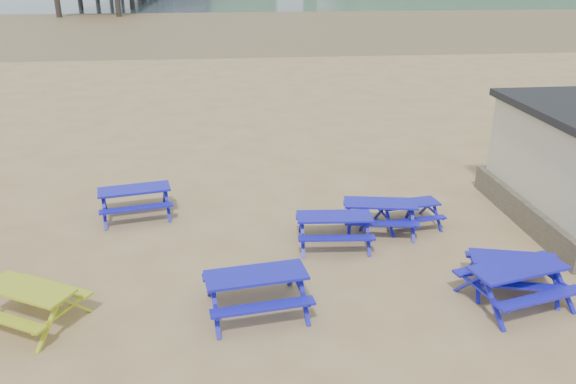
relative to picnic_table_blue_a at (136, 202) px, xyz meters
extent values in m
plane|color=tan|center=(3.50, -2.68, -0.41)|extent=(400.00, 400.00, 0.00)
plane|color=brown|center=(3.50, 52.32, -0.40)|extent=(400.00, 400.00, 0.00)
cube|color=#0810B6|center=(0.00, 0.00, 0.38)|extent=(2.04, 1.11, 0.05)
cube|color=#0810B6|center=(-0.12, 0.63, 0.08)|extent=(1.95, 0.63, 0.05)
cube|color=#0810B6|center=(0.12, -0.63, 0.08)|extent=(1.95, 0.63, 0.05)
cube|color=#0810B6|center=(6.52, -1.62, 0.36)|extent=(1.98, 1.04, 0.05)
cube|color=#0810B6|center=(6.63, -1.01, 0.06)|extent=(1.89, 0.58, 0.05)
cube|color=#0810B6|center=(6.42, -2.24, 0.06)|extent=(1.89, 0.58, 0.05)
cube|color=#0810B6|center=(7.37, -1.44, 0.23)|extent=(1.65, 0.83, 0.04)
cube|color=#0810B6|center=(7.29, -0.92, -0.01)|extent=(1.59, 0.44, 0.04)
cube|color=#0810B6|center=(7.44, -1.96, -0.01)|extent=(1.59, 0.44, 0.04)
cube|color=#0810B6|center=(3.09, -5.00, 0.42)|extent=(2.11, 1.05, 0.06)
cube|color=#0810B6|center=(3.00, -4.33, 0.10)|extent=(2.05, 0.55, 0.06)
cube|color=#0810B6|center=(3.18, -5.67, 0.10)|extent=(2.05, 0.55, 0.06)
cube|color=#0810B6|center=(8.62, -4.80, 0.33)|extent=(1.93, 1.14, 0.05)
cube|color=#0810B6|center=(8.77, -4.21, 0.05)|extent=(1.82, 0.70, 0.05)
cube|color=#0810B6|center=(8.47, -5.38, 0.05)|extent=(1.82, 0.70, 0.05)
cube|color=#0810B6|center=(8.44, -5.28, 0.41)|extent=(2.13, 1.23, 0.06)
cube|color=#0810B6|center=(8.28, -4.63, 0.10)|extent=(2.01, 0.75, 0.06)
cube|color=#0810B6|center=(8.59, -5.93, 0.10)|extent=(2.01, 0.75, 0.06)
cube|color=#9ECC15|center=(-1.32, -4.92, 0.34)|extent=(1.96, 1.52, 0.05)
cube|color=#9ECC15|center=(-1.02, -4.39, 0.05)|extent=(1.74, 1.11, 0.05)
cube|color=#9ECC15|center=(-1.61, -5.46, 0.05)|extent=(1.74, 1.11, 0.05)
ellipsoid|color=#2D4C1E|center=(93.50, 227.32, -10.41)|extent=(264.00, 144.00, 108.00)
cube|color=#0810B6|center=(5.18, -2.29, 0.34)|extent=(1.90, 0.85, 0.05)
cube|color=#0810B6|center=(5.22, -1.67, 0.06)|extent=(1.86, 0.39, 0.05)
cube|color=#0810B6|center=(5.13, -2.90, 0.06)|extent=(1.86, 0.39, 0.05)
camera|label=1|loc=(2.68, -14.69, 6.19)|focal=35.00mm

